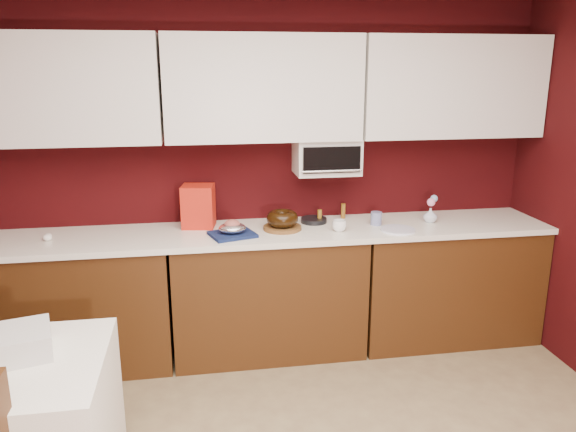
% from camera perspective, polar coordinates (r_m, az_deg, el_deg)
% --- Properties ---
extents(wall_back, '(4.00, 0.02, 2.50)m').
position_cam_1_polar(wall_back, '(4.09, -2.74, 4.51)').
color(wall_back, '#330708').
rests_on(wall_back, floor).
extents(base_cabinet_left, '(1.31, 0.58, 0.86)m').
position_cam_1_polar(base_cabinet_left, '(4.09, -21.13, -8.52)').
color(base_cabinet_left, '#43240D').
rests_on(base_cabinet_left, floor).
extents(base_cabinet_center, '(1.31, 0.58, 0.86)m').
position_cam_1_polar(base_cabinet_center, '(4.03, -2.07, -7.85)').
color(base_cabinet_center, '#43240D').
rests_on(base_cabinet_center, floor).
extents(base_cabinet_right, '(1.31, 0.58, 0.86)m').
position_cam_1_polar(base_cabinet_right, '(4.39, 15.58, -6.45)').
color(base_cabinet_right, '#43240D').
rests_on(base_cabinet_right, floor).
extents(countertop, '(4.00, 0.62, 0.04)m').
position_cam_1_polar(countertop, '(3.88, -2.13, -1.70)').
color(countertop, white).
rests_on(countertop, base_cabinet_center).
extents(upper_cabinet_left, '(1.31, 0.33, 0.70)m').
position_cam_1_polar(upper_cabinet_left, '(3.93, -22.70, 11.79)').
color(upper_cabinet_left, white).
rests_on(upper_cabinet_left, wall_back).
extents(upper_cabinet_center, '(1.31, 0.33, 0.70)m').
position_cam_1_polar(upper_cabinet_center, '(3.86, -2.56, 12.86)').
color(upper_cabinet_center, white).
rests_on(upper_cabinet_center, wall_back).
extents(upper_cabinet_right, '(1.31, 0.33, 0.70)m').
position_cam_1_polar(upper_cabinet_right, '(4.23, 16.12, 12.49)').
color(upper_cabinet_right, white).
rests_on(upper_cabinet_right, wall_back).
extents(toaster_oven, '(0.45, 0.30, 0.25)m').
position_cam_1_polar(toaster_oven, '(4.00, 3.93, 6.08)').
color(toaster_oven, white).
rests_on(toaster_oven, upper_cabinet_center).
extents(toaster_oven_door, '(0.40, 0.02, 0.18)m').
position_cam_1_polar(toaster_oven_door, '(3.85, 4.47, 5.71)').
color(toaster_oven_door, black).
rests_on(toaster_oven_door, toaster_oven).
extents(toaster_oven_handle, '(0.42, 0.02, 0.02)m').
position_cam_1_polar(toaster_oven_handle, '(3.85, 4.51, 4.58)').
color(toaster_oven_handle, silver).
rests_on(toaster_oven_handle, toaster_oven).
extents(cake_base, '(0.32, 0.32, 0.02)m').
position_cam_1_polar(cake_base, '(3.87, -0.58, -1.21)').
color(cake_base, brown).
rests_on(cake_base, countertop).
extents(bundt_cake, '(0.26, 0.26, 0.09)m').
position_cam_1_polar(bundt_cake, '(3.85, -0.58, -0.24)').
color(bundt_cake, black).
rests_on(bundt_cake, cake_base).
extents(navy_towel, '(0.34, 0.31, 0.02)m').
position_cam_1_polar(navy_towel, '(3.75, -5.67, -1.87)').
color(navy_towel, '#131F49').
rests_on(navy_towel, countertop).
extents(foil_ham_nest, '(0.22, 0.21, 0.07)m').
position_cam_1_polar(foil_ham_nest, '(3.73, -5.69, -1.22)').
color(foil_ham_nest, white).
rests_on(foil_ham_nest, navy_towel).
extents(roasted_ham, '(0.12, 0.10, 0.07)m').
position_cam_1_polar(roasted_ham, '(3.73, -5.70, -0.85)').
color(roasted_ham, '#AA574E').
rests_on(roasted_ham, foil_ham_nest).
extents(pandoro_box, '(0.25, 0.23, 0.30)m').
position_cam_1_polar(pandoro_box, '(3.96, -9.09, 1.00)').
color(pandoro_box, '#AD0B14').
rests_on(pandoro_box, countertop).
extents(dark_pan, '(0.24, 0.24, 0.03)m').
position_cam_1_polar(dark_pan, '(4.05, 2.64, -0.43)').
color(dark_pan, black).
rests_on(dark_pan, countertop).
extents(coffee_mug, '(0.10, 0.10, 0.09)m').
position_cam_1_polar(coffee_mug, '(3.84, 5.24, -0.89)').
color(coffee_mug, white).
rests_on(coffee_mug, countertop).
extents(blue_jar, '(0.08, 0.08, 0.09)m').
position_cam_1_polar(blue_jar, '(4.03, 8.95, -0.25)').
color(blue_jar, navy).
rests_on(blue_jar, countertop).
extents(flower_vase, '(0.10, 0.10, 0.12)m').
position_cam_1_polar(flower_vase, '(4.17, 14.26, 0.18)').
color(flower_vase, silver).
rests_on(flower_vase, countertop).
extents(flower_pink, '(0.06, 0.06, 0.06)m').
position_cam_1_polar(flower_pink, '(4.15, 14.33, 1.36)').
color(flower_pink, pink).
rests_on(flower_pink, flower_vase).
extents(flower_blue, '(0.05, 0.05, 0.05)m').
position_cam_1_polar(flower_blue, '(4.18, 14.62, 1.73)').
color(flower_blue, '#86ADD7').
rests_on(flower_blue, flower_vase).
extents(china_plate, '(0.30, 0.30, 0.01)m').
position_cam_1_polar(china_plate, '(3.92, 11.09, -1.37)').
color(china_plate, white).
rests_on(china_plate, countertop).
extents(amber_bottle, '(0.03, 0.03, 0.09)m').
position_cam_1_polar(amber_bottle, '(4.05, 3.24, -0.00)').
color(amber_bottle, olive).
rests_on(amber_bottle, countertop).
extents(egg_left, '(0.07, 0.06, 0.04)m').
position_cam_1_polar(egg_left, '(3.94, -23.25, -2.04)').
color(egg_left, white).
rests_on(egg_left, countertop).
extents(egg_right, '(0.05, 0.04, 0.04)m').
position_cam_1_polar(egg_right, '(3.98, -23.19, -1.89)').
color(egg_right, silver).
rests_on(egg_right, countertop).
extents(newspaper_stack, '(0.39, 0.35, 0.12)m').
position_cam_1_polar(newspaper_stack, '(2.81, -26.37, -11.58)').
color(newspaper_stack, silver).
rests_on(newspaper_stack, dining_table).
extents(amber_bottle_tall, '(0.04, 0.04, 0.11)m').
position_cam_1_polar(amber_bottle_tall, '(4.17, 5.62, 0.52)').
color(amber_bottle_tall, brown).
rests_on(amber_bottle_tall, countertop).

